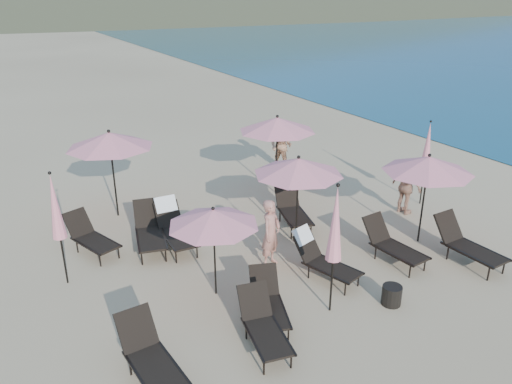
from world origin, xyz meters
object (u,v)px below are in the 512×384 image
lounger_9 (292,209)px  beachgoer_c (407,187)px  lounger_4 (392,244)px  umbrella_open_3 (110,140)px  lounger_3 (321,257)px  umbrella_closed_1 (427,147)px  lounger_2 (268,301)px  lounger_7 (150,230)px  lounger_0 (150,356)px  umbrella_open_2 (428,164)px  umbrella_open_4 (277,124)px  umbrella_closed_0 (335,225)px  umbrella_open_1 (298,166)px  side_table_1 (392,295)px  umbrella_open_0 (213,217)px  side_table_0 (257,312)px  lounger_6 (90,236)px  lounger_5 (467,244)px  lounger_8 (174,226)px  beachgoer_b (281,146)px  beachgoer_a (271,233)px  umbrella_closed_2 (55,207)px

lounger_9 → beachgoer_c: (3.21, -0.91, 0.35)m
lounger_4 → umbrella_open_3: 7.72m
lounger_3 → umbrella_closed_1: umbrella_closed_1 is taller
lounger_2 → lounger_7: (-1.09, 3.92, 0.07)m
lounger_9 → lounger_0: bearing=-128.7°
umbrella_open_2 → umbrella_open_4: (-1.50, 4.50, 0.15)m
umbrella_open_3 → umbrella_closed_0: bearing=-68.7°
umbrella_open_1 → umbrella_open_4: size_ratio=0.93×
lounger_3 → side_table_1: (0.64, -1.55, -0.27)m
umbrella_open_0 → umbrella_open_1: bearing=21.4°
lounger_3 → side_table_1: size_ratio=4.12×
umbrella_closed_1 → side_table_0: 7.68m
lounger_6 → umbrella_closed_0: size_ratio=0.62×
lounger_2 → lounger_7: size_ratio=0.86×
side_table_0 → beachgoer_c: size_ratio=0.30×
lounger_2 → lounger_5: size_ratio=0.90×
lounger_7 → umbrella_closed_0: bearing=-48.8°
beachgoer_c → umbrella_open_4: bearing=31.2°
umbrella_open_1 → lounger_5: bearing=-41.5°
lounger_0 → lounger_6: lounger_0 is taller
lounger_8 → umbrella_open_4: (3.97, 1.70, 1.70)m
umbrella_closed_1 → beachgoer_b: 5.13m
beachgoer_b → umbrella_open_2: bearing=-28.2°
lounger_7 → side_table_1: 5.88m
lounger_4 → lounger_8: size_ratio=0.97×
umbrella_closed_1 → side_table_0: bearing=-159.2°
umbrella_open_4 → side_table_0: (-3.69, -5.44, -1.96)m
lounger_8 → umbrella_open_3: size_ratio=0.70×
umbrella_closed_0 → beachgoer_a: bearing=93.5°
umbrella_closed_0 → umbrella_open_1: bearing=70.7°
side_table_0 → lounger_9: bearing=48.7°
lounger_0 → umbrella_open_1: 5.64m
lounger_7 → umbrella_open_2: bearing=-13.5°
umbrella_open_2 → beachgoer_b: size_ratio=1.34×
umbrella_open_2 → beachgoer_a: bearing=168.0°
lounger_2 → beachgoer_c: 6.36m
umbrella_open_2 → side_table_1: (-2.51, -1.72, -1.86)m
lounger_8 → umbrella_open_3: (-0.80, 2.43, 1.70)m
lounger_2 → lounger_8: (-0.53, 3.75, 0.11)m
beachgoer_a → beachgoer_b: bearing=25.3°
lounger_0 → umbrella_open_4: (5.92, 5.89, 1.76)m
lounger_6 → lounger_5: bearing=-51.7°
umbrella_closed_2 → beachgoer_a: 4.63m
lounger_0 → umbrella_open_2: (7.42, 1.39, 1.62)m
umbrella_open_1 → side_table_1: (0.28, -3.11, -1.85)m
lounger_0 → umbrella_closed_2: bearing=95.8°
beachgoer_c → umbrella_open_3: bearing=54.8°
lounger_8 → umbrella_open_1: bearing=-25.9°
lounger_7 → side_table_0: 4.01m
umbrella_open_1 → side_table_0: bearing=-135.8°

